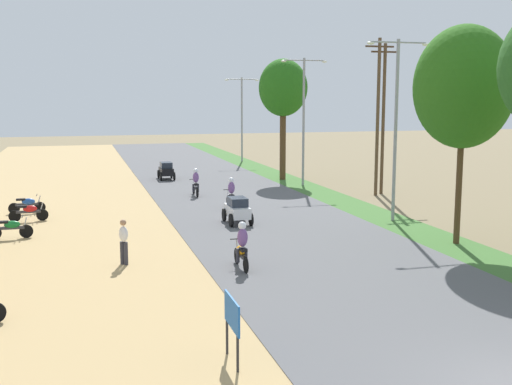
# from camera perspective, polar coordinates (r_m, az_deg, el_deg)

# --- Properties ---
(parked_motorbike_second) EXTENTS (1.80, 0.54, 0.94)m
(parked_motorbike_second) POSITION_cam_1_polar(r_m,az_deg,el_deg) (28.23, -21.20, -2.92)
(parked_motorbike_second) COLOR black
(parked_motorbike_second) RESTS_ON dirt_shoulder
(parked_motorbike_third) EXTENTS (1.80, 0.54, 0.94)m
(parked_motorbike_third) POSITION_cam_1_polar(r_m,az_deg,el_deg) (31.86, -19.76, -1.58)
(parked_motorbike_third) COLOR black
(parked_motorbike_third) RESTS_ON dirt_shoulder
(parked_motorbike_fourth) EXTENTS (1.80, 0.54, 0.94)m
(parked_motorbike_fourth) POSITION_cam_1_polar(r_m,az_deg,el_deg) (34.07, -19.89, -0.95)
(parked_motorbike_fourth) COLOR black
(parked_motorbike_fourth) RESTS_ON dirt_shoulder
(street_signboard) EXTENTS (0.06, 1.30, 1.50)m
(street_signboard) POSITION_cam_1_polar(r_m,az_deg,el_deg) (14.21, -2.17, -11.18)
(street_signboard) COLOR #262628
(street_signboard) RESTS_ON dirt_shoulder
(pedestrian_on_shoulder) EXTENTS (0.42, 0.43, 1.62)m
(pedestrian_on_shoulder) POSITION_cam_1_polar(r_m,az_deg,el_deg) (22.72, -11.83, -4.16)
(pedestrian_on_shoulder) COLOR #33333D
(pedestrian_on_shoulder) RESTS_ON dirt_shoulder
(median_tree_second) EXTENTS (3.88, 3.88, 8.63)m
(median_tree_second) POSITION_cam_1_polar(r_m,az_deg,el_deg) (26.23, 18.19, 8.99)
(median_tree_second) COLOR #4C351E
(median_tree_second) RESTS_ON median_strip
(median_tree_third) EXTENTS (3.42, 3.42, 8.49)m
(median_tree_third) POSITION_cam_1_polar(r_m,az_deg,el_deg) (44.94, 2.46, 9.32)
(median_tree_third) COLOR #4C351E
(median_tree_third) RESTS_ON median_strip
(streetlamp_near) EXTENTS (3.16, 0.20, 8.48)m
(streetlamp_near) POSITION_cam_1_polar(r_m,az_deg,el_deg) (30.44, 12.49, 6.51)
(streetlamp_near) COLOR gray
(streetlamp_near) RESTS_ON median_strip
(streetlamp_mid) EXTENTS (3.16, 0.20, 8.34)m
(streetlamp_mid) POSITION_cam_1_polar(r_m,az_deg,el_deg) (41.94, 4.31, 7.12)
(streetlamp_mid) COLOR gray
(streetlamp_mid) RESTS_ON median_strip
(streetlamp_far) EXTENTS (3.16, 0.20, 7.55)m
(streetlamp_far) POSITION_cam_1_polar(r_m,az_deg,el_deg) (57.47, -1.29, 7.14)
(streetlamp_far) COLOR gray
(streetlamp_far) RESTS_ON median_strip
(utility_pole_near) EXTENTS (1.80, 0.20, 9.32)m
(utility_pole_near) POSITION_cam_1_polar(r_m,az_deg,el_deg) (38.53, 10.91, 6.89)
(utility_pole_near) COLOR brown
(utility_pole_near) RESTS_ON ground
(utility_pole_far) EXTENTS (1.80, 0.20, 9.05)m
(utility_pole_far) POSITION_cam_1_polar(r_m,az_deg,el_deg) (39.26, 11.39, 6.71)
(utility_pole_far) COLOR brown
(utility_pole_far) RESTS_ON ground
(car_hatchback_white) EXTENTS (1.04, 2.00, 1.23)m
(car_hatchback_white) POSITION_cam_1_polar(r_m,az_deg,el_deg) (29.36, -1.69, -1.52)
(car_hatchback_white) COLOR silver
(car_hatchback_white) RESTS_ON road_strip
(car_hatchback_black) EXTENTS (1.04, 2.00, 1.23)m
(car_hatchback_black) POSITION_cam_1_polar(r_m,az_deg,el_deg) (45.52, -8.09, 2.02)
(car_hatchback_black) COLOR black
(car_hatchback_black) RESTS_ON road_strip
(motorbike_ahead_second) EXTENTS (0.54, 1.80, 1.66)m
(motorbike_ahead_second) POSITION_cam_1_polar(r_m,az_deg,el_deg) (21.69, -1.31, -4.88)
(motorbike_ahead_second) COLOR black
(motorbike_ahead_second) RESTS_ON road_strip
(motorbike_ahead_third) EXTENTS (0.54, 1.80, 1.66)m
(motorbike_ahead_third) POSITION_cam_1_polar(r_m,az_deg,el_deg) (33.33, -2.28, -0.12)
(motorbike_ahead_third) COLOR black
(motorbike_ahead_third) RESTS_ON road_strip
(motorbike_ahead_fourth) EXTENTS (0.54, 1.80, 1.66)m
(motorbike_ahead_fourth) POSITION_cam_1_polar(r_m,az_deg,el_deg) (37.70, -5.47, 0.87)
(motorbike_ahead_fourth) COLOR black
(motorbike_ahead_fourth) RESTS_ON road_strip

